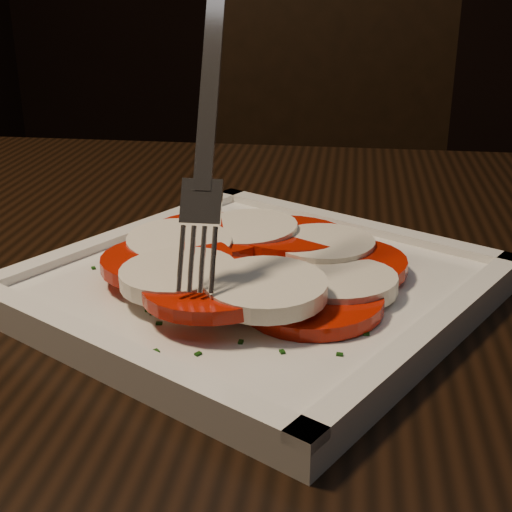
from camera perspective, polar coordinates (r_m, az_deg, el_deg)
table at (r=0.54m, az=11.70°, el=-12.04°), size 1.27×0.91×0.75m
chair at (r=1.24m, az=5.32°, el=2.38°), size 0.46×0.46×0.93m
plate at (r=0.46m, az=0.00°, el=-2.60°), size 0.34×0.34×0.01m
caprese_salad at (r=0.45m, az=-0.01°, el=-0.47°), size 0.20×0.21×0.03m
fork at (r=0.41m, az=-3.48°, el=11.96°), size 0.05×0.11×0.18m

